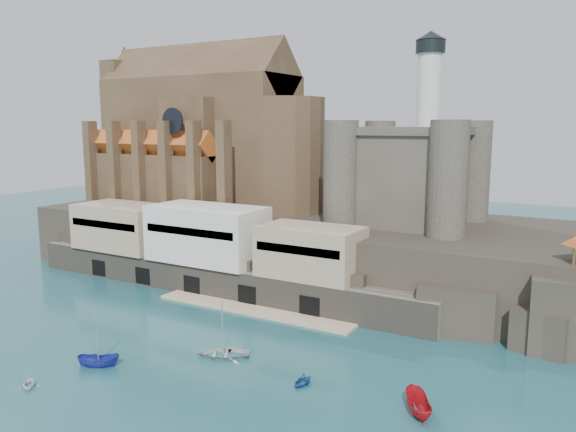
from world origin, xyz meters
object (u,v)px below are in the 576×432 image
Objects in this scene: castle_keep at (410,170)px; boat_1 at (29,386)px; boat_2 at (99,366)px; church at (207,142)px.

castle_keep is 10.93× the size of boat_1.
boat_2 is at bearing -111.56° from castle_keep.
church is 61.28m from boat_1.
castle_keep is at bearing -1.11° from church.
church is 10.38× the size of boat_2.
castle_keep is 6.47× the size of boat_2.
castle_keep is 59.63m from boat_1.
boat_1 is at bearing 132.76° from boat_2.
boat_1 is 0.59× the size of boat_2.
boat_1 is at bearing -111.25° from castle_keep.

